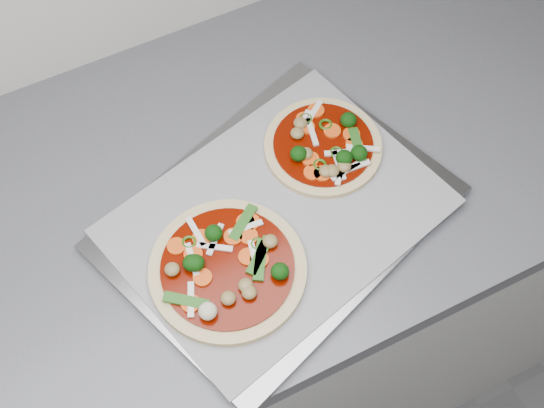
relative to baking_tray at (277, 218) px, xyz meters
name	(u,v)px	position (x,y,z in m)	size (l,w,h in m)	color
base_cabinet	(177,338)	(-0.17, 0.08, -0.48)	(3.60, 0.60, 0.86)	beige
countertop	(142,229)	(-0.17, 0.08, -0.03)	(3.60, 0.60, 0.04)	#5A5B62
baking_tray	(277,218)	(0.00, 0.00, 0.00)	(0.44, 0.33, 0.01)	gray
parchment	(277,216)	(0.00, 0.00, 0.01)	(0.43, 0.31, 0.00)	gray
pizza_left	(227,268)	(-0.10, -0.05, 0.02)	(0.26, 0.26, 0.04)	tan
pizza_right	(325,146)	(0.11, 0.07, 0.02)	(0.18, 0.18, 0.03)	tan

